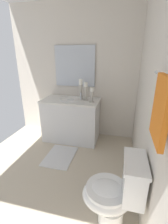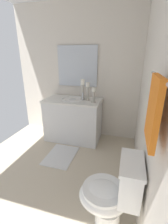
% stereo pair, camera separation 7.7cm
% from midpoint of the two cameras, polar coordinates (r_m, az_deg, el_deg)
% --- Properties ---
extents(floor, '(2.81, 2.42, 0.02)m').
position_cam_midpoint_polar(floor, '(2.39, -14.76, -21.68)').
color(floor, beige).
rests_on(floor, ground).
extents(wall_back, '(2.81, 0.04, 2.45)m').
position_cam_midpoint_polar(wall_back, '(1.59, 22.74, 6.47)').
color(wall_back, silver).
rests_on(wall_back, ground).
extents(wall_left, '(0.04, 2.42, 2.45)m').
position_cam_midpoint_polar(wall_left, '(3.11, -4.37, 13.78)').
color(wall_left, silver).
rests_on(wall_left, ground).
extents(vanity_cabinet, '(0.58, 1.04, 0.79)m').
position_cam_midpoint_polar(vanity_cabinet, '(3.00, -5.33, -2.80)').
color(vanity_cabinet, silver).
rests_on(vanity_cabinet, ground).
extents(sink_basin, '(0.40, 0.40, 0.24)m').
position_cam_midpoint_polar(sink_basin, '(2.89, -5.54, 3.78)').
color(sink_basin, white).
rests_on(sink_basin, vanity_cabinet).
extents(mirror, '(0.02, 0.76, 0.73)m').
position_cam_midpoint_polar(mirror, '(3.05, -4.15, 16.23)').
color(mirror, silver).
extents(candle_holder_tall, '(0.09, 0.09, 0.25)m').
position_cam_midpoint_polar(candle_holder_tall, '(2.67, 2.03, 6.31)').
color(candle_holder_tall, '#B7B2A5').
rests_on(candle_holder_tall, vanity_cabinet).
extents(candle_holder_short, '(0.09, 0.09, 0.32)m').
position_cam_midpoint_polar(candle_holder_short, '(2.79, -0.15, 7.71)').
color(candle_holder_short, '#B7B2A5').
rests_on(candle_holder_short, vanity_cabinet).
extents(candle_holder_mid, '(0.09, 0.09, 0.36)m').
position_cam_midpoint_polar(candle_holder_mid, '(2.84, -1.99, 8.44)').
color(candle_holder_mid, '#B7B2A5').
rests_on(candle_holder_mid, vanity_cabinet).
extents(toilet, '(0.39, 0.54, 0.75)m').
position_cam_midpoint_polar(toilet, '(1.63, 9.40, -27.06)').
color(toilet, white).
rests_on(toilet, ground).
extents(towel_near_vanity, '(0.28, 0.03, 0.37)m').
position_cam_midpoint_polar(towel_near_vanity, '(0.92, 23.92, 0.65)').
color(towel_near_vanity, orange).
rests_on(towel_near_vanity, towel_bar).
extents(bath_mat, '(0.60, 0.44, 0.02)m').
position_cam_midpoint_polar(bath_mat, '(2.68, -9.54, -15.56)').
color(bath_mat, silver).
rests_on(bath_mat, ground).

